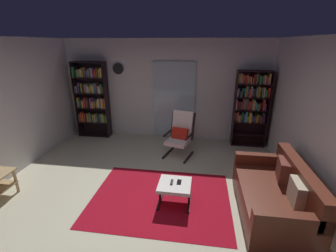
{
  "coord_description": "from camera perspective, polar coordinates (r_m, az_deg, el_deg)",
  "views": [
    {
      "loc": [
        0.93,
        -3.08,
        2.49
      ],
      "look_at": [
        0.31,
        1.17,
        0.93
      ],
      "focal_mm": 24.61,
      "sensor_mm": 36.0,
      "label": 1
    }
  ],
  "objects": [
    {
      "name": "tv_remote",
      "position": [
        3.81,
        0.94,
        -13.72
      ],
      "size": [
        0.04,
        0.14,
        0.02
      ],
      "primitive_type": "cube",
      "rotation": [
        0.0,
        0.0,
        0.02
      ],
      "color": "black",
      "rests_on": "ottoman"
    },
    {
      "name": "bookshelf_near_tv",
      "position": [
        6.6,
        -18.28,
        6.76
      ],
      "size": [
        0.87,
        0.3,
        2.04
      ],
      "color": "black",
      "rests_on": "ground"
    },
    {
      "name": "wall_right",
      "position": [
        3.75,
        35.82,
        -2.52
      ],
      "size": [
        0.06,
        6.0,
        2.6
      ],
      "primitive_type": "cube",
      "color": "silver",
      "rests_on": "ground"
    },
    {
      "name": "ground_plane",
      "position": [
        4.07,
        -7.1,
        -17.95
      ],
      "size": [
        7.02,
        7.02,
        0.0
      ],
      "primitive_type": "plane",
      "color": "beige"
    },
    {
      "name": "wall_back",
      "position": [
        6.17,
        -0.62,
        8.83
      ],
      "size": [
        5.6,
        0.06,
        2.6
      ],
      "primitive_type": "cube",
      "color": "silver",
      "rests_on": "ground"
    },
    {
      "name": "ottoman",
      "position": [
        3.84,
        1.66,
        -14.86
      ],
      "size": [
        0.53,
        0.49,
        0.37
      ],
      "color": "white",
      "rests_on": "ground"
    },
    {
      "name": "cell_phone",
      "position": [
        3.83,
        2.77,
        -13.69
      ],
      "size": [
        0.07,
        0.14,
        0.01
      ],
      "primitive_type": "cube",
      "rotation": [
        0.0,
        0.0,
        -0.01
      ],
      "color": "black",
      "rests_on": "ottoman"
    },
    {
      "name": "leather_sofa",
      "position": [
        4.02,
        25.01,
        -15.3
      ],
      "size": [
        0.9,
        1.7,
        0.82
      ],
      "color": "#5C2617",
      "rests_on": "ground"
    },
    {
      "name": "lounge_armchair",
      "position": [
        5.3,
        3.07,
        -1.72
      ],
      "size": [
        0.72,
        0.78,
        1.02
      ],
      "color": "black",
      "rests_on": "ground"
    },
    {
      "name": "area_rug",
      "position": [
        4.1,
        -1.86,
        -17.41
      ],
      "size": [
        2.31,
        1.75,
        0.01
      ],
      "primitive_type": "cube",
      "color": "maroon",
      "rests_on": "ground"
    },
    {
      "name": "wall_clock",
      "position": [
        6.33,
        -12.24,
        13.71
      ],
      "size": [
        0.29,
        0.03,
        0.29
      ],
      "color": "silver"
    },
    {
      "name": "glass_door_panel",
      "position": [
        6.13,
        1.5,
        6.36
      ],
      "size": [
        1.1,
        0.01,
        2.0
      ],
      "primitive_type": "cube",
      "color": "silver"
    },
    {
      "name": "bookshelf_near_sofa",
      "position": [
        6.0,
        19.84,
        5.24
      ],
      "size": [
        0.81,
        0.3,
        1.88
      ],
      "color": "black",
      "rests_on": "ground"
    }
  ]
}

